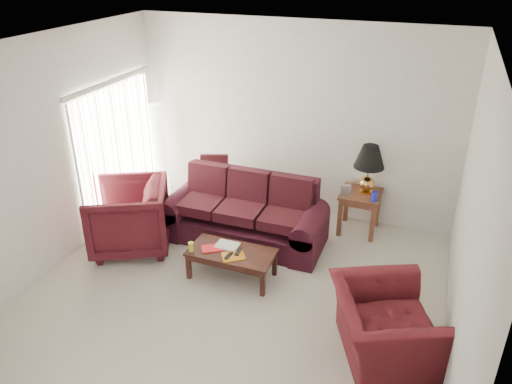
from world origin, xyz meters
The scene contains 19 objects.
floor centered at (0.00, 0.00, 0.00)m, with size 5.00×5.00×0.00m, color beige.
blinds centered at (-2.42, 1.30, 1.08)m, with size 0.10×2.00×2.16m, color silver.
sofa centered at (-0.36, 1.28, 0.48)m, with size 2.34×1.01×0.96m, color black, non-canonical shape.
throw_pillow centered at (-1.14, 1.99, 0.74)m, with size 0.43×0.12×0.43m, color black.
end_table centered at (1.16, 2.15, 0.32)m, with size 0.59×0.59×0.64m, color #4A2219, non-canonical shape.
table_lamp centered at (1.23, 2.18, 1.01)m, with size 0.44×0.44×0.74m, color gold, non-canonical shape.
clock centered at (0.96, 2.01, 0.72)m, with size 0.15×0.05×0.15m, color #B6B5BA.
blue_canister centered at (1.38, 1.94, 0.72)m, with size 0.09×0.09×0.15m, color #171C9B.
picture_frame centered at (1.03, 2.36, 0.73)m, with size 0.14×0.02×0.18m, color silver.
floor_lamp centered at (-2.21, 2.13, 0.83)m, with size 0.27×0.27×1.65m, color white, non-canonical shape.
armchair_left centered at (-1.79, 0.54, 0.49)m, with size 1.05×1.08×0.98m, color #3E0E15.
armchair_right centered at (1.87, -0.34, 0.37)m, with size 1.15×1.00×0.75m, color #471015.
coffee_table centered at (-0.16, 0.38, 0.19)m, with size 1.11×0.56×0.39m, color black, non-canonical shape.
magazine_red centered at (-0.42, 0.35, 0.40)m, with size 0.25×0.19×0.01m, color red.
magazine_white centered at (-0.26, 0.48, 0.40)m, with size 0.30×0.22×0.02m, color white.
magazine_orange centered at (-0.09, 0.28, 0.40)m, with size 0.28×0.21×0.02m, color orange.
remote_a centered at (-0.14, 0.25, 0.42)m, with size 0.05×0.16×0.02m, color black.
remote_b centered at (-0.06, 0.37, 0.42)m, with size 0.05×0.17×0.02m, color black.
yellow_glass centered at (-0.65, 0.21, 0.45)m, with size 0.07×0.07×0.13m, color gold.
Camera 1 is at (2.04, -4.54, 3.91)m, focal length 35.00 mm.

